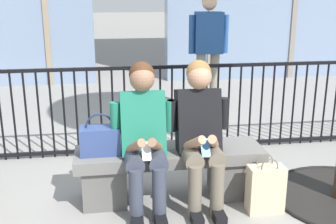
# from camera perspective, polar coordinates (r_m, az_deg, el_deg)

# --- Properties ---
(ground_plane) EXTENTS (60.00, 60.00, 0.00)m
(ground_plane) POSITION_cam_1_polar(r_m,az_deg,el_deg) (3.77, 0.23, -11.42)
(ground_plane) COLOR gray
(stone_bench) EXTENTS (1.60, 0.44, 0.45)m
(stone_bench) POSITION_cam_1_polar(r_m,az_deg,el_deg) (3.66, 0.24, -7.66)
(stone_bench) COLOR slate
(stone_bench) RESTS_ON ground
(seated_person_with_phone) EXTENTS (0.52, 0.66, 1.21)m
(seated_person_with_phone) POSITION_cam_1_polar(r_m,az_deg,el_deg) (3.37, -3.30, -2.88)
(seated_person_with_phone) COLOR #383D4C
(seated_person_with_phone) RESTS_ON ground
(seated_person_companion) EXTENTS (0.52, 0.66, 1.21)m
(seated_person_companion) POSITION_cam_1_polar(r_m,az_deg,el_deg) (3.44, 4.37, -2.50)
(seated_person_companion) COLOR #6B6051
(seated_person_companion) RESTS_ON ground
(handbag_on_bench) EXTENTS (0.33, 0.19, 0.35)m
(handbag_on_bench) POSITION_cam_1_polar(r_m,az_deg,el_deg) (3.50, -9.18, -3.73)
(handbag_on_bench) COLOR #33477F
(handbag_on_bench) RESTS_ON stone_bench
(shopping_bag) EXTENTS (0.29, 0.15, 0.49)m
(shopping_bag) POSITION_cam_1_polar(r_m,az_deg,el_deg) (3.55, 13.07, -10.09)
(shopping_bag) COLOR beige
(shopping_bag) RESTS_ON ground
(bystander_at_railing) EXTENTS (0.55, 0.27, 1.71)m
(bystander_at_railing) POSITION_cam_1_polar(r_m,az_deg,el_deg) (5.90, 5.49, 8.91)
(bystander_at_railing) COLOR gray
(bystander_at_railing) RESTS_ON ground
(plaza_railing) EXTENTS (7.88, 0.04, 0.98)m
(plaza_railing) POSITION_cam_1_polar(r_m,az_deg,el_deg) (4.60, -1.85, 0.40)
(plaza_railing) COLOR black
(plaza_railing) RESTS_ON ground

